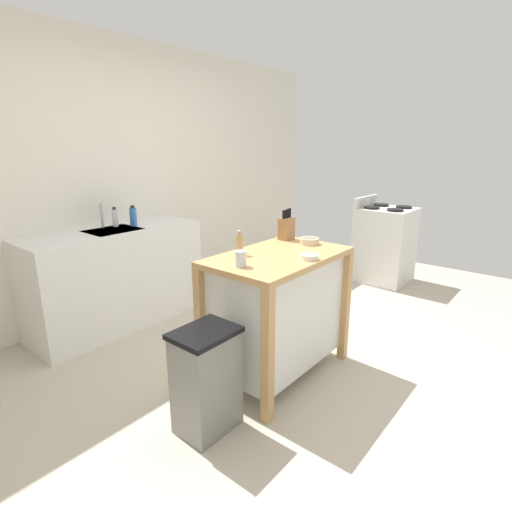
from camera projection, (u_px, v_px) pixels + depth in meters
The scene contains 14 objects.
ground_plane at pixel (288, 368), 2.97m from camera, with size 6.90×6.90×0.00m, color #BCB29E.
wall_back at pixel (120, 179), 3.87m from camera, with size 5.90×0.10×2.60m, color silver.
kitchen_island at pixel (278, 308), 2.81m from camera, with size 1.02×0.62×0.90m.
knife_block at pixel (286, 228), 3.09m from camera, with size 0.11×0.09×0.24m.
bowl_ceramic_small at pixel (310, 257), 2.57m from camera, with size 0.11×0.11×0.03m.
bowl_stoneware_deep at pixel (309, 241), 2.97m from camera, with size 0.14×0.14×0.05m.
drinking_cup at pixel (241, 259), 2.41m from camera, with size 0.07×0.07×0.10m.
pepper_grinder at pixel (239, 243), 2.67m from camera, with size 0.04×0.04×0.17m.
trash_bin at pixel (207, 380), 2.27m from camera, with size 0.36×0.28×0.63m.
sink_counter at pixel (116, 277), 3.62m from camera, with size 1.55×0.60×0.90m.
sink_faucet at pixel (102, 216), 3.56m from camera, with size 0.02×0.02×0.22m.
bottle_spray_cleaner at pixel (133, 216), 3.65m from camera, with size 0.06×0.06×0.19m.
bottle_hand_soap at pixel (115, 218), 3.62m from camera, with size 0.05×0.05×0.18m.
stove at pixel (384, 244), 4.80m from camera, with size 0.60×0.60×1.02m.
Camera 1 is at (-2.19, -1.49, 1.62)m, focal length 27.76 mm.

